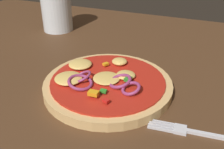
% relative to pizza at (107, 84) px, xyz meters
% --- Properties ---
extents(dining_table, '(1.28, 0.91, 0.03)m').
position_rel_pizza_xyz_m(dining_table, '(-0.01, 0.03, -0.03)').
color(dining_table, '#4C301C').
rests_on(dining_table, ground).
extents(pizza, '(0.23, 0.23, 0.04)m').
position_rel_pizza_xyz_m(pizza, '(0.00, 0.00, 0.00)').
color(pizza, tan).
rests_on(pizza, dining_table).
extents(fork, '(0.19, 0.03, 0.01)m').
position_rel_pizza_xyz_m(fork, '(0.18, -0.06, -0.01)').
color(fork, silver).
rests_on(fork, dining_table).
extents(beer_glass, '(0.08, 0.08, 0.13)m').
position_rel_pizza_xyz_m(beer_glass, '(-0.25, 0.24, 0.05)').
color(beer_glass, silver).
rests_on(beer_glass, dining_table).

